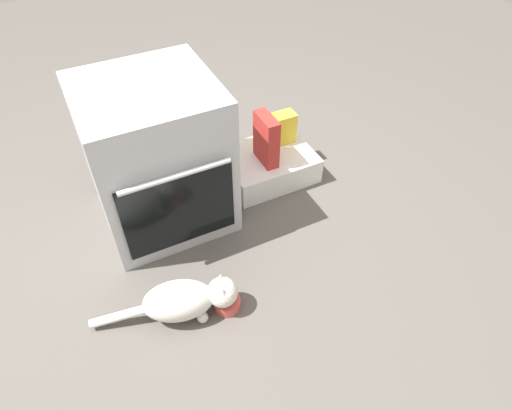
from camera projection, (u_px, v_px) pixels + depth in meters
name	position (u px, v px, depth m)	size (l,w,h in m)	color
ground	(194.00, 280.00, 2.10)	(8.00, 8.00, 0.00)	#56514C
oven	(157.00, 157.00, 2.15)	(0.61, 0.64, 0.75)	#B7BABF
pantry_cabinet	(268.00, 165.00, 2.58)	(0.49, 0.38, 0.15)	white
food_bowl	(227.00, 303.00, 1.98)	(0.12, 0.12, 0.08)	#C64C47
cat	(186.00, 299.00, 1.90)	(0.62, 0.25, 0.20)	silver
snack_bag	(284.00, 128.00, 2.55)	(0.12, 0.09, 0.18)	yellow
cereal_box	(266.00, 139.00, 2.39)	(0.07, 0.18, 0.28)	#B72D28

